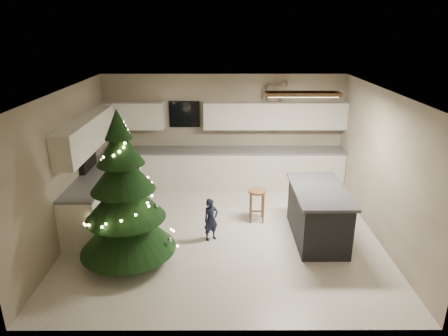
{
  "coord_description": "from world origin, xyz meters",
  "views": [
    {
      "loc": [
        -0.02,
        -6.54,
        3.63
      ],
      "look_at": [
        0.0,
        0.35,
        1.15
      ],
      "focal_mm": 32.0,
      "sensor_mm": 36.0,
      "label": 1
    }
  ],
  "objects_px": {
    "rocking_horse": "(275,90)",
    "bar_stool": "(257,198)",
    "island": "(318,213)",
    "christmas_tree": "(125,203)",
    "toddler": "(211,220)"
  },
  "relations": [
    {
      "from": "rocking_horse",
      "to": "bar_stool",
      "type": "bearing_deg",
      "value": 175.03
    },
    {
      "from": "island",
      "to": "bar_stool",
      "type": "distance_m",
      "value": 1.22
    },
    {
      "from": "bar_stool",
      "to": "christmas_tree",
      "type": "xyz_separation_m",
      "value": [
        -2.18,
        -1.41,
        0.55
      ]
    },
    {
      "from": "island",
      "to": "christmas_tree",
      "type": "distance_m",
      "value": 3.33
    },
    {
      "from": "bar_stool",
      "to": "toddler",
      "type": "relative_size",
      "value": 0.82
    },
    {
      "from": "toddler",
      "to": "rocking_horse",
      "type": "bearing_deg",
      "value": 29.02
    },
    {
      "from": "bar_stool",
      "to": "rocking_horse",
      "type": "relative_size",
      "value": 1.04
    },
    {
      "from": "bar_stool",
      "to": "island",
      "type": "bearing_deg",
      "value": -33.13
    },
    {
      "from": "bar_stool",
      "to": "toddler",
      "type": "bearing_deg",
      "value": -140.08
    },
    {
      "from": "island",
      "to": "bar_stool",
      "type": "bearing_deg",
      "value": 146.87
    },
    {
      "from": "island",
      "to": "rocking_horse",
      "type": "relative_size",
      "value": 2.76
    },
    {
      "from": "bar_stool",
      "to": "christmas_tree",
      "type": "bearing_deg",
      "value": -147.02
    },
    {
      "from": "bar_stool",
      "to": "christmas_tree",
      "type": "relative_size",
      "value": 0.25
    },
    {
      "from": "island",
      "to": "toddler",
      "type": "distance_m",
      "value": 1.9
    },
    {
      "from": "christmas_tree",
      "to": "bar_stool",
      "type": "bearing_deg",
      "value": 32.98
    }
  ]
}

